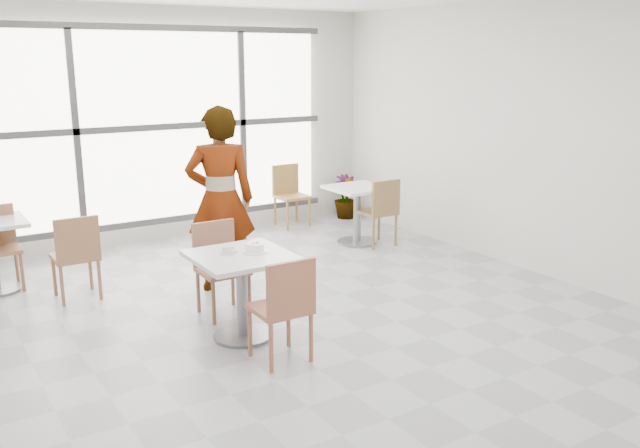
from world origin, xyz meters
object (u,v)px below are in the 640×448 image
chair_far (219,261)px  bg_table_right (357,207)px  bg_chair_left_near (76,252)px  bg_chair_right_near (381,208)px  bg_chair_right_far (289,191)px  plant_right (346,197)px  person (220,199)px  oatmeal_bowl (255,247)px  main_table (242,280)px  coffee_cup (228,251)px  chair_near (285,303)px

chair_far → bg_table_right: chair_far is taller
bg_chair_left_near → bg_chair_right_near: same height
bg_chair_right_far → plant_right: bearing=-5.0°
bg_chair_right_near → bg_chair_right_far: bearing=-75.0°
chair_far → person: size_ratio=0.46×
oatmeal_bowl → bg_chair_left_near: (-1.10, 1.72, -0.29)m
bg_table_right → plant_right: bg_table_right is taller
person → plant_right: bearing=-124.2°
main_table → chair_far: bearing=82.9°
bg_table_right → bg_chair_left_near: size_ratio=0.86×
coffee_cup → bg_table_right: (2.70, 1.89, -0.29)m
bg_chair_left_near → chair_far: bearing=135.3°
oatmeal_bowl → coffee_cup: bearing=161.7°
chair_near → bg_chair_right_far: size_ratio=1.00×
main_table → person: person is taller
main_table → chair_near: (0.06, -0.63, -0.02)m
chair_near → oatmeal_bowl: bearing=-96.0°
bg_table_right → plant_right: 1.42m
plant_right → bg_chair_right_far: bearing=175.0°
chair_far → bg_chair_right_near: size_ratio=1.00×
bg_chair_right_far → plant_right: (0.93, -0.08, -0.17)m
bg_table_right → bg_chair_left_near: 3.59m
person → bg_chair_right_near: bearing=-148.1°
bg_chair_left_near → plant_right: size_ratio=1.33×
bg_chair_right_near → plant_right: size_ratio=1.33×
person → chair_near: bearing=102.4°
bg_chair_right_near → plant_right: (0.51, 1.51, -0.17)m
bg_chair_right_near → bg_chair_right_far: (-0.43, 1.59, 0.00)m
main_table → bg_chair_right_near: bearing=31.2°
chair_far → oatmeal_bowl: size_ratio=4.14×
person → chair_far: bearing=85.5°
main_table → plant_right: size_ratio=1.22×
bg_chair_right_near → plant_right: bg_chair_right_near is taller
main_table → bg_chair_right_near: size_ratio=0.92×
chair_near → bg_table_right: bearing=-134.5°
chair_near → coffee_cup: chair_near is taller
oatmeal_bowl → bg_table_right: size_ratio=0.28×
oatmeal_bowl → bg_chair_left_near: bg_chair_left_near is taller
person → bg_chair_right_far: bearing=-112.1°
coffee_cup → bg_table_right: size_ratio=0.21×
bg_table_right → bg_chair_right_near: bg_chair_right_near is taller
oatmeal_bowl → bg_chair_right_near: size_ratio=0.24×
oatmeal_bowl → person: (0.26, 1.28, 0.16)m
bg_table_right → bg_chair_right_near: (0.17, -0.28, 0.01)m
coffee_cup → bg_chair_left_near: 1.89m
coffee_cup → plant_right: (3.37, 3.13, -0.45)m
main_table → chair_far: 0.66m
coffee_cup → chair_near: bearing=-77.4°
bg_chair_right_far → chair_far: bearing=-130.8°
main_table → bg_chair_right_near: bg_chair_right_near is taller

